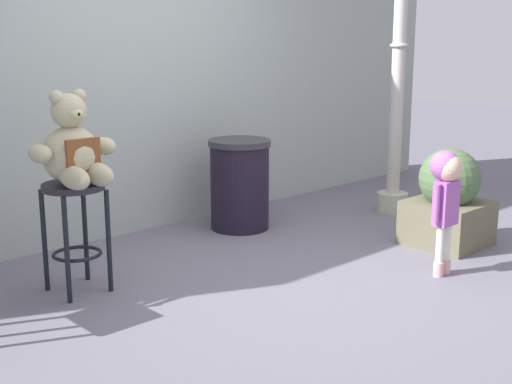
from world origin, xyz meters
name	(u,v)px	position (x,y,z in m)	size (l,w,h in m)	color
ground_plane	(282,281)	(0.00, 0.00, 0.00)	(24.00, 24.00, 0.00)	slate
building_wall	(122,40)	(0.00, 1.85, 1.58)	(7.87, 0.30, 3.16)	#95A29C
bar_stool_with_teddy	(75,214)	(-1.09, 0.78, 0.51)	(0.39, 0.39, 0.71)	#232128
teddy_bear	(73,150)	(-1.09, 0.75, 0.93)	(0.56, 0.51, 0.59)	#AFAA85
child_walking	(446,186)	(0.90, -0.66, 0.63)	(0.28, 0.22, 0.87)	#DB9D9C
trash_bin	(240,184)	(0.67, 1.18, 0.39)	(0.53, 0.53, 0.77)	black
lamppost	(397,102)	(2.10, 0.62, 1.03)	(0.29, 0.29, 2.63)	#ADB094
planter_with_shrub	(448,201)	(1.55, -0.30, 0.35)	(0.56, 0.56, 0.77)	#605B45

